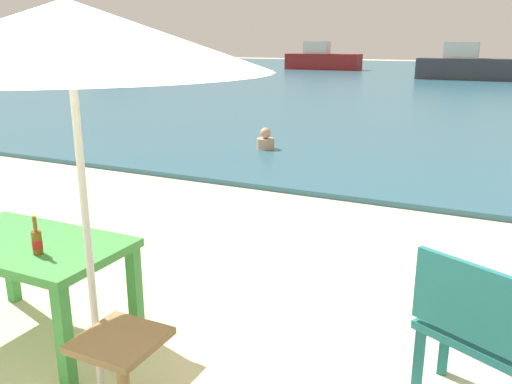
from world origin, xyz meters
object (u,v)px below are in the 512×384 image
at_px(patio_umbrella, 68,36).
at_px(boat_tanker, 115,65).
at_px(swimmer_person, 266,141).
at_px(boat_sailboat, 322,59).
at_px(side_table_wood, 122,367).
at_px(beer_bottle_amber, 37,240).
at_px(boat_cargo_ship, 468,66).
at_px(picnic_table_green, 28,255).

bearing_deg(patio_umbrella, boat_tanker, 130.06).
height_order(swimmer_person, boat_sailboat, boat_sailboat).
bearing_deg(side_table_wood, boat_sailboat, 107.35).
bearing_deg(swimmer_person, boat_tanker, 136.38).
bearing_deg(boat_sailboat, patio_umbrella, -73.02).
relative_size(beer_bottle_amber, boat_tanker, 0.07).
bearing_deg(boat_sailboat, boat_cargo_ship, -31.49).
height_order(side_table_wood, swimmer_person, side_table_wood).
relative_size(picnic_table_green, swimmer_person, 3.41).
distance_m(side_table_wood, boat_tanker, 33.04).
bearing_deg(picnic_table_green, boat_cargo_ship, 89.02).
bearing_deg(boat_tanker, boat_cargo_ship, 9.98).
relative_size(patio_umbrella, swimmer_person, 5.61).
bearing_deg(picnic_table_green, side_table_wood, -19.95).
relative_size(side_table_wood, swimmer_person, 1.32).
relative_size(patio_umbrella, boat_sailboat, 0.43).
bearing_deg(patio_umbrella, boat_cargo_ship, 90.75).
bearing_deg(boat_cargo_ship, picnic_table_green, -90.98).
height_order(side_table_wood, boat_sailboat, boat_sailboat).
relative_size(picnic_table_green, boat_tanker, 0.36).
height_order(swimmer_person, boat_tanker, boat_tanker).
bearing_deg(beer_bottle_amber, boat_cargo_ship, 89.55).
relative_size(side_table_wood, boat_sailboat, 0.10).
xyz_separation_m(swimmer_person, boat_tanker, (-18.92, 18.03, 0.36)).
bearing_deg(boat_cargo_ship, patio_umbrella, -89.25).
distance_m(picnic_table_green, boat_sailboat, 36.12).
bearing_deg(boat_sailboat, beer_bottle_amber, -73.85).
height_order(beer_bottle_amber, patio_umbrella, patio_umbrella).
bearing_deg(swimmer_person, picnic_table_green, -79.09).
height_order(patio_umbrella, boat_cargo_ship, patio_umbrella).
xyz_separation_m(picnic_table_green, beer_bottle_amber, (0.26, -0.13, 0.20)).
distance_m(boat_cargo_ship, boat_sailboat, 12.11).
bearing_deg(swimmer_person, patio_umbrella, -72.93).
bearing_deg(beer_bottle_amber, picnic_table_green, 153.11).
xyz_separation_m(side_table_wood, boat_sailboat, (-10.99, 35.17, 0.43)).
distance_m(patio_umbrella, side_table_wood, 1.79).
distance_m(picnic_table_green, patio_umbrella, 1.73).
xyz_separation_m(boat_tanker, boat_sailboat, (10.38, 9.97, 0.19)).
bearing_deg(boat_tanker, side_table_wood, -49.70).
bearing_deg(boat_cargo_ship, swimmer_person, -94.72).
distance_m(side_table_wood, swimmer_person, 7.58).
bearing_deg(picnic_table_green, swimmer_person, 100.91).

